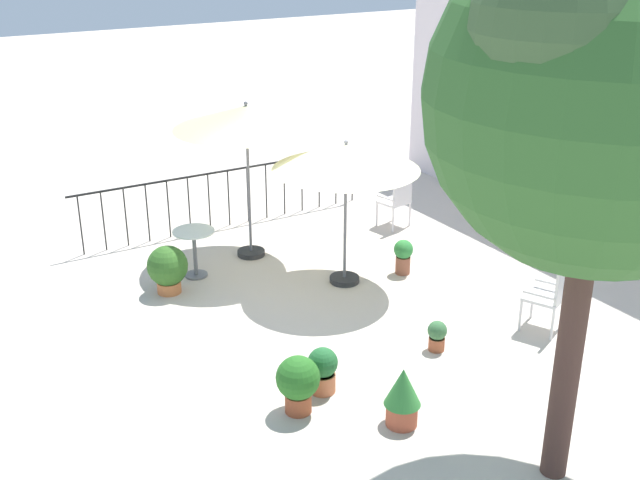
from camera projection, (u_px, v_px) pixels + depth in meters
name	position (u px, v px, depth m)	size (l,w,h in m)	color
ground_plane	(323.00, 295.00, 11.20)	(60.00, 60.00, 0.00)	beige
villa_facade	(584.00, 117.00, 12.78)	(8.89, 0.30, 3.97)	white
terrace_railing	(228.00, 188.00, 13.50)	(0.03, 5.48, 1.01)	black
shade_tree	(613.00, 97.00, 6.20)	(3.09, 2.94, 5.15)	#51352D
patio_umbrella_0	(246.00, 118.00, 11.68)	(2.22, 2.22, 2.49)	#2D2D2D
patio_umbrella_1	(346.00, 158.00, 10.89)	(2.10, 2.10, 2.17)	#2D2D2D
cafe_table_0	(194.00, 245.00, 11.61)	(0.62, 0.62, 0.73)	silver
patio_chair_0	(551.00, 293.00, 10.03)	(0.62, 0.63, 0.96)	silver
patio_chair_1	(398.00, 198.00, 13.46)	(0.50, 0.54, 0.95)	white
potted_plant_0	(403.00, 395.00, 8.21)	(0.40, 0.40, 0.68)	#B25136
potted_plant_1	(168.00, 268.00, 11.14)	(0.58, 0.58, 0.71)	#CF7340
potted_plant_2	(323.00, 369.00, 8.82)	(0.35, 0.35, 0.55)	#C66C47
potted_plant_3	(403.00, 255.00, 11.77)	(0.29, 0.29, 0.54)	#93533B
potted_plant_4	(437.00, 335.00, 9.70)	(0.24, 0.24, 0.40)	#AB5535
potted_plant_5	(298.00, 381.00, 8.42)	(0.49, 0.49, 0.67)	#9E4B2C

